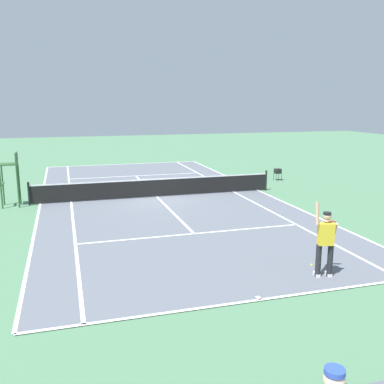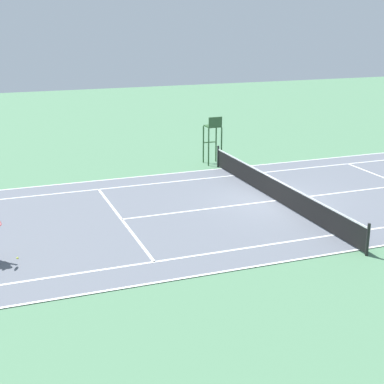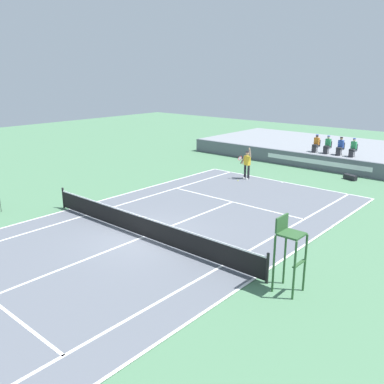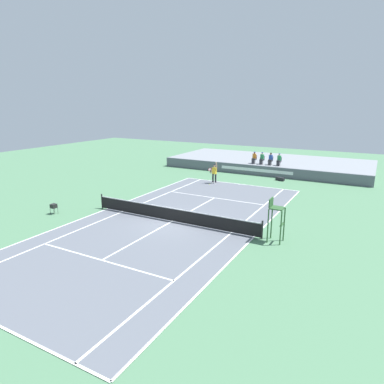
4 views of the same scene
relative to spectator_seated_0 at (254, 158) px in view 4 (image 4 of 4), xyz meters
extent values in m
plane|color=#4C7A56|center=(0.60, -17.57, -1.67)|extent=(80.00, 80.00, 0.00)
cube|color=slate|center=(0.60, -17.57, -1.66)|extent=(10.98, 23.78, 0.02)
cube|color=white|center=(0.60, -5.68, -1.64)|extent=(10.98, 0.10, 0.01)
cube|color=white|center=(-4.89, -17.57, -1.64)|extent=(0.10, 23.78, 0.01)
cube|color=white|center=(6.09, -17.57, -1.64)|extent=(0.10, 23.78, 0.01)
cube|color=white|center=(-3.51, -17.57, -1.64)|extent=(0.10, 23.78, 0.01)
cube|color=white|center=(4.71, -17.57, -1.64)|extent=(0.10, 23.78, 0.01)
cube|color=white|center=(0.60, -11.17, -1.64)|extent=(8.22, 0.10, 0.01)
cube|color=white|center=(0.60, -23.97, -1.64)|extent=(8.22, 0.10, 0.01)
cube|color=white|center=(0.60, -17.57, -1.64)|extent=(0.10, 12.80, 0.01)
cube|color=white|center=(0.60, -5.78, -1.64)|extent=(0.10, 0.20, 0.01)
cylinder|color=black|center=(-5.34, -17.57, -1.13)|extent=(0.10, 0.10, 1.07)
cylinder|color=black|center=(6.54, -17.57, -1.13)|extent=(0.10, 0.10, 1.07)
cube|color=black|center=(0.60, -17.57, -1.19)|extent=(11.78, 0.02, 0.84)
cube|color=white|center=(0.60, -17.57, -0.77)|extent=(11.78, 0.03, 0.06)
cube|color=#565B66|center=(0.60, -0.99, -1.14)|extent=(22.15, 0.24, 1.05)
cube|color=silver|center=(0.60, -1.11, -1.09)|extent=(7.75, 0.01, 0.32)
cube|color=gray|center=(0.60, 3.96, -1.14)|extent=(22.15, 9.66, 1.05)
cube|color=#474C56|center=(0.00, 0.02, -0.20)|extent=(0.44, 0.44, 0.06)
cube|color=#474C56|center=(0.00, 0.22, 0.05)|extent=(0.44, 0.06, 0.44)
cylinder|color=#4C4C51|center=(0.18, -0.13, -0.42)|extent=(0.04, 0.04, 0.38)
cylinder|color=#4C4C51|center=(-0.18, -0.13, -0.42)|extent=(0.04, 0.04, 0.38)
cube|color=#2D2D33|center=(0.00, -0.08, -0.12)|extent=(0.34, 0.44, 0.16)
cube|color=#2D2D33|center=(0.00, -0.28, -0.39)|extent=(0.30, 0.14, 0.44)
cube|color=orange|center=(0.00, 0.08, 0.17)|extent=(0.36, 0.22, 0.52)
sphere|color=brown|center=(0.00, 0.08, 0.54)|extent=(0.20, 0.20, 0.20)
cylinder|color=#2D4CA8|center=(0.00, 0.08, 0.63)|extent=(0.19, 0.19, 0.05)
cube|color=#474C56|center=(0.86, 0.02, -0.20)|extent=(0.44, 0.44, 0.06)
cube|color=#474C56|center=(0.86, 0.22, 0.05)|extent=(0.44, 0.06, 0.44)
cylinder|color=#4C4C51|center=(1.04, -0.13, -0.42)|extent=(0.04, 0.04, 0.38)
cylinder|color=#4C4C51|center=(0.68, -0.13, -0.42)|extent=(0.04, 0.04, 0.38)
cube|color=#2D2D33|center=(0.86, -0.08, -0.12)|extent=(0.34, 0.44, 0.16)
cube|color=#2D2D33|center=(0.86, -0.28, -0.39)|extent=(0.30, 0.14, 0.44)
cube|color=#2D8C51|center=(0.86, 0.08, 0.17)|extent=(0.36, 0.22, 0.52)
sphere|color=beige|center=(0.86, 0.08, 0.54)|extent=(0.20, 0.20, 0.20)
cylinder|color=#2D4CA8|center=(0.86, 0.08, 0.63)|extent=(0.19, 0.19, 0.05)
cube|color=#474C56|center=(1.79, 0.02, -0.20)|extent=(0.44, 0.44, 0.06)
cube|color=#474C56|center=(1.79, 0.22, 0.05)|extent=(0.44, 0.06, 0.44)
cylinder|color=#4C4C51|center=(1.96, -0.13, -0.42)|extent=(0.04, 0.04, 0.38)
cylinder|color=#4C4C51|center=(1.61, -0.13, -0.42)|extent=(0.04, 0.04, 0.38)
cube|color=#2D2D33|center=(1.79, -0.08, -0.12)|extent=(0.34, 0.44, 0.16)
cube|color=#2D2D33|center=(1.79, -0.28, -0.39)|extent=(0.30, 0.14, 0.44)
cube|color=#2D4CA8|center=(1.79, 0.08, 0.17)|extent=(0.36, 0.22, 0.52)
sphere|color=#A37556|center=(1.79, 0.08, 0.54)|extent=(0.20, 0.20, 0.20)
cylinder|color=black|center=(1.79, 0.08, 0.63)|extent=(0.19, 0.19, 0.05)
cube|color=#474C56|center=(2.69, 0.02, -0.20)|extent=(0.44, 0.44, 0.06)
cube|color=#474C56|center=(2.69, 0.22, 0.05)|extent=(0.44, 0.06, 0.44)
cylinder|color=#4C4C51|center=(2.86, -0.13, -0.42)|extent=(0.04, 0.04, 0.38)
cylinder|color=#4C4C51|center=(2.51, -0.13, -0.42)|extent=(0.04, 0.04, 0.38)
cube|color=#2D2D33|center=(2.69, -0.08, -0.12)|extent=(0.34, 0.44, 0.16)
cube|color=#2D2D33|center=(2.69, -0.28, -0.39)|extent=(0.30, 0.14, 0.44)
cube|color=#2D8C51|center=(2.69, 0.08, 0.17)|extent=(0.36, 0.22, 0.52)
sphere|color=beige|center=(2.69, 0.08, 0.54)|extent=(0.20, 0.20, 0.20)
cylinder|color=#2D4CA8|center=(2.69, 0.08, 0.63)|extent=(0.19, 0.19, 0.05)
cylinder|color=#232328|center=(-1.48, -6.53, -1.21)|extent=(0.15, 0.15, 0.92)
cylinder|color=#232328|center=(-1.79, -6.45, -1.21)|extent=(0.15, 0.15, 0.92)
cube|color=white|center=(-1.50, -6.58, -1.62)|extent=(0.18, 0.30, 0.10)
cube|color=white|center=(-1.81, -6.51, -1.62)|extent=(0.18, 0.30, 0.10)
cube|color=yellow|center=(-1.64, -6.49, -0.45)|extent=(0.44, 0.33, 0.60)
sphere|color=tan|center=(-1.64, -6.49, 0.02)|extent=(0.22, 0.22, 0.22)
cylinder|color=black|center=(-1.64, -6.49, 0.11)|extent=(0.21, 0.21, 0.06)
cylinder|color=tan|center=(-1.39, -6.58, 0.11)|extent=(0.14, 0.23, 0.61)
cylinder|color=tan|center=(-1.92, -6.52, -0.43)|extent=(0.16, 0.34, 0.56)
cylinder|color=black|center=(-1.98, -6.63, -0.56)|extent=(0.08, 0.19, 0.25)
torus|color=red|center=(-1.98, -6.81, -0.30)|extent=(0.34, 0.26, 0.26)
cylinder|color=silver|center=(-1.98, -6.81, -0.30)|extent=(0.30, 0.22, 0.22)
sphere|color=#D1E533|center=(-1.77, -7.27, -1.63)|extent=(0.07, 0.07, 0.07)
cylinder|color=#2D562D|center=(7.65, -17.22, -0.72)|extent=(0.07, 0.07, 1.90)
cylinder|color=#2D562D|center=(7.65, -17.92, -0.72)|extent=(0.07, 0.07, 1.90)
cylinder|color=#2D562D|center=(6.95, -17.22, -0.72)|extent=(0.07, 0.07, 1.90)
cylinder|color=#2D562D|center=(6.95, -17.92, -0.72)|extent=(0.07, 0.07, 1.90)
cube|color=#2D562D|center=(7.30, -17.57, 0.26)|extent=(0.70, 0.70, 0.06)
cube|color=#2D562D|center=(6.95, -17.57, 0.53)|extent=(0.06, 0.70, 0.48)
cube|color=#2D562D|center=(7.61, -17.57, -0.62)|extent=(0.10, 0.70, 0.04)
cube|color=black|center=(3.50, -2.28, -1.51)|extent=(0.90, 0.59, 0.32)
cylinder|color=black|center=(3.11, -2.13, -1.51)|extent=(0.17, 0.32, 0.32)
cylinder|color=black|center=(3.90, -2.42, -1.51)|extent=(0.17, 0.32, 0.32)
cube|color=black|center=(-7.36, -20.12, -1.11)|extent=(0.36, 0.36, 0.28)
cylinder|color=black|center=(-7.53, -20.29, -1.46)|extent=(0.02, 0.02, 0.42)
cylinder|color=black|center=(-7.19, -20.29, -1.46)|extent=(0.02, 0.02, 0.42)
cylinder|color=black|center=(-7.53, -19.95, -1.46)|extent=(0.02, 0.02, 0.42)
cylinder|color=black|center=(-7.19, -19.95, -1.46)|extent=(0.02, 0.02, 0.42)
ellipsoid|color=#D1E533|center=(-7.36, -20.12, -1.03)|extent=(0.30, 0.30, 0.12)
camera|label=1|loc=(4.90, 3.03, 2.99)|focal=40.49mm
camera|label=2|loc=(-19.06, -6.54, 5.54)|focal=53.93mm
camera|label=3|loc=(12.64, -28.32, 4.99)|focal=38.51mm
camera|label=4|loc=(11.77, -35.16, 5.76)|focal=32.04mm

